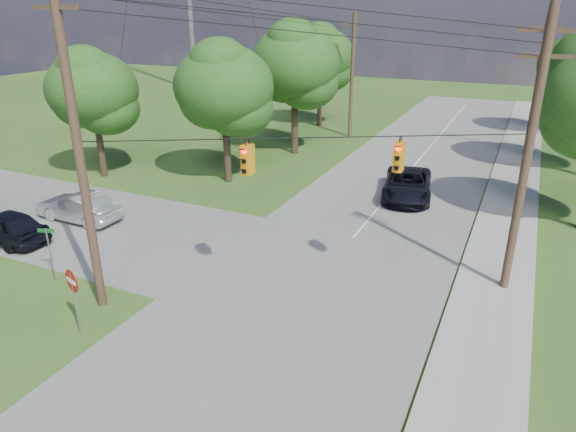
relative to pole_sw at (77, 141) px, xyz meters
The scene contains 19 objects.
ground 7.75m from the pole_sw, ahead, with size 140.00×140.00×0.00m, color #33561C.
main_road 10.16m from the pole_sw, 34.88° to the left, with size 10.00×100.00×0.03m, color gray.
sidewalk_east 15.37m from the pole_sw, 19.08° to the left, with size 2.60×100.00×0.12m, color #A9A79E.
pole_sw is the anchor object (origin of this frame).
pole_ne 15.51m from the pole_sw, 29.38° to the left, with size 2.00×0.32×10.50m.
pole_north_e 32.55m from the pole_sw, 65.48° to the left, with size 2.00×0.32×10.00m.
pole_north_w 29.62m from the pole_sw, 90.77° to the left, with size 2.00×0.32×10.00m.
power_lines 13.04m from the pole_sw, 61.30° to the left, with size 13.93×29.62×4.93m.
traffic_signals 8.24m from the pole_sw, 29.38° to the left, with size 4.91×3.27×1.05m.
tree_w_near 14.99m from the pole_sw, 103.11° to the left, with size 6.00×6.00×8.40m.
tree_w_mid 22.73m from the pole_sw, 96.06° to the left, with size 6.40×6.40×9.22m.
tree_w_far 32.90m from the pole_sw, 97.69° to the left, with size 6.00×6.00×8.73m.
tree_e_far 40.90m from the pole_sw, 66.82° to the left, with size 5.80×5.80×8.32m.
tree_cross_n 16.64m from the pole_sw, 133.29° to the left, with size 5.60×5.60×7.91m.
car_cross_dark 9.95m from the pole_sw, 164.00° to the left, with size 1.83×4.56×1.55m, color black.
car_cross_silver 10.44m from the pole_sw, 140.67° to the left, with size 1.59×4.57×1.50m, color #A2A5A9.
car_main_north 18.88m from the pole_sw, 65.17° to the left, with size 2.63×5.71×1.59m, color black.
do_not_enter_sign 4.83m from the pole_sw, 68.94° to the right, with size 0.78×0.27×2.41m.
street_name_sign 5.71m from the pole_sw, 169.09° to the left, with size 0.65×0.28×2.27m.
Camera 1 is at (8.71, -11.61, 10.29)m, focal length 32.00 mm.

